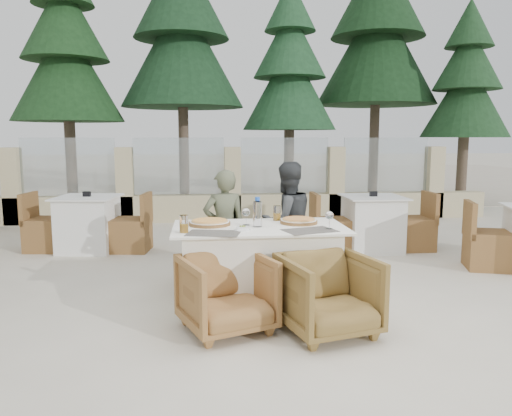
{
  "coord_description": "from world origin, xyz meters",
  "views": [
    {
      "loc": [
        -0.57,
        -4.63,
        1.6
      ],
      "look_at": [
        -0.05,
        0.2,
        0.9
      ],
      "focal_mm": 35.0,
      "sensor_mm": 36.0,
      "label": 1
    }
  ],
  "objects": [
    {
      "name": "pine_far_right",
      "position": [
        5.5,
        6.5,
        2.25
      ],
      "size": [
        1.98,
        1.98,
        4.5
      ],
      "primitive_type": "cone",
      "color": "#1E4322",
      "rests_on": "ground"
    },
    {
      "name": "pizza_left",
      "position": [
        -0.51,
        0.02,
        0.8
      ],
      "size": [
        0.41,
        0.41,
        0.05
      ],
      "primitive_type": "cylinder",
      "rotation": [
        0.0,
        0.0,
        0.06
      ],
      "color": "orange",
      "rests_on": "dining_table"
    },
    {
      "name": "wine_glass_centre",
      "position": [
        -0.16,
        -0.03,
        0.86
      ],
      "size": [
        0.09,
        0.09,
        0.18
      ],
      "primitive_type": null,
      "rotation": [
        0.0,
        0.0,
        -0.28
      ],
      "color": "silver",
      "rests_on": "dining_table"
    },
    {
      "name": "placemat_near_left",
      "position": [
        -0.48,
        -0.39,
        0.77
      ],
      "size": [
        0.51,
        0.39,
        0.0
      ],
      "primitive_type": "cube",
      "rotation": [
        0.0,
        0.0,
        -0.22
      ],
      "color": "#5B564E",
      "rests_on": "dining_table"
    },
    {
      "name": "bg_table_b",
      "position": [
        1.8,
        2.06,
        0.39
      ],
      "size": [
        1.65,
        0.84,
        0.77
      ],
      "primitive_type": null,
      "rotation": [
        0.0,
        0.0,
        -0.01
      ],
      "color": "white",
      "rests_on": "ground"
    },
    {
      "name": "dining_table",
      "position": [
        -0.05,
        -0.1,
        0.39
      ],
      "size": [
        1.6,
        0.9,
        0.77
      ],
      "primitive_type": null,
      "color": "white",
      "rests_on": "ground"
    },
    {
      "name": "armchair_near_right",
      "position": [
        0.44,
        -0.81,
        0.33
      ],
      "size": [
        0.86,
        0.87,
        0.65
      ],
      "primitive_type": "imported",
      "rotation": [
        0.0,
        0.0,
        0.26
      ],
      "color": "olive",
      "rests_on": "ground"
    },
    {
      "name": "sand_patch",
      "position": [
        0.0,
        14.0,
        0.01
      ],
      "size": [
        30.0,
        16.0,
        0.01
      ],
      "primitive_type": "cube",
      "color": "beige",
      "rests_on": "ground"
    },
    {
      "name": "water_bottle",
      "position": [
        -0.07,
        -0.11,
        0.91
      ],
      "size": [
        0.09,
        0.09,
        0.28
      ],
      "primitive_type": "cylinder",
      "rotation": [
        0.0,
        0.0,
        0.16
      ],
      "color": "#BBDDF6",
      "rests_on": "dining_table"
    },
    {
      "name": "bg_table_a",
      "position": [
        -2.17,
        2.47,
        0.39
      ],
      "size": [
        1.73,
        1.03,
        0.77
      ],
      "primitive_type": null,
      "rotation": [
        0.0,
        0.0,
        -0.13
      ],
      "color": "white",
      "rests_on": "ground"
    },
    {
      "name": "ground",
      "position": [
        0.0,
        0.0,
        0.0
      ],
      "size": [
        80.0,
        80.0,
        0.0
      ],
      "primitive_type": "plane",
      "color": "beige",
      "rests_on": "ground"
    },
    {
      "name": "armchair_far_left",
      "position": [
        -0.37,
        0.71,
        0.29
      ],
      "size": [
        0.68,
        0.69,
        0.58
      ],
      "primitive_type": "imported",
      "rotation": [
        0.0,
        0.0,
        3.05
      ],
      "color": "brown",
      "rests_on": "ground"
    },
    {
      "name": "armchair_near_left",
      "position": [
        -0.38,
        -0.67,
        0.32
      ],
      "size": [
        0.88,
        0.9,
        0.64
      ],
      "primitive_type": "imported",
      "rotation": [
        0.0,
        0.0,
        0.36
      ],
      "color": "#9B6B38",
      "rests_on": "ground"
    },
    {
      "name": "perimeter_wall_far",
      "position": [
        0.0,
        4.8,
        0.8
      ],
      "size": [
        10.0,
        0.34,
        1.6
      ],
      "primitive_type": null,
      "color": "#CBBD8F",
      "rests_on": "ground"
    },
    {
      "name": "diner_left",
      "position": [
        -0.34,
        0.61,
        0.63
      ],
      "size": [
        0.5,
        0.37,
        1.26
      ],
      "primitive_type": "imported",
      "rotation": [
        0.0,
        0.0,
        3.3
      ],
      "color": "#565B42",
      "rests_on": "ground"
    },
    {
      "name": "wine_glass_corner",
      "position": [
        0.57,
        -0.3,
        0.86
      ],
      "size": [
        0.09,
        0.09,
        0.18
      ],
      "primitive_type": null,
      "rotation": [
        0.0,
        0.0,
        -0.16
      ],
      "color": "white",
      "rests_on": "dining_table"
    },
    {
      "name": "pine_far_left",
      "position": [
        -3.5,
        7.0,
        2.75
      ],
      "size": [
        2.42,
        2.42,
        5.5
      ],
      "primitive_type": "cone",
      "color": "#1B3F1C",
      "rests_on": "ground"
    },
    {
      "name": "placemat_near_right",
      "position": [
        0.37,
        -0.36,
        0.77
      ],
      "size": [
        0.52,
        0.42,
        0.0
      ],
      "primitive_type": "cube",
      "rotation": [
        0.0,
        0.0,
        0.29
      ],
      "color": "#5B554E",
      "rests_on": "dining_table"
    },
    {
      "name": "pine_centre",
      "position": [
        1.5,
        7.2,
        2.5
      ],
      "size": [
        2.2,
        2.2,
        5.0
      ],
      "primitive_type": "cone",
      "color": "#214E2A",
      "rests_on": "ground"
    },
    {
      "name": "olive_dish",
      "position": [
        -0.22,
        -0.28,
        0.79
      ],
      "size": [
        0.14,
        0.14,
        0.04
      ],
      "primitive_type": null,
      "rotation": [
        0.0,
        0.0,
        -0.39
      ],
      "color": "white",
      "rests_on": "dining_table"
    },
    {
      "name": "beer_glass_left",
      "position": [
        -0.73,
        -0.32,
        0.85
      ],
      "size": [
        0.08,
        0.08,
        0.15
      ],
      "primitive_type": "cylinder",
      "rotation": [
        0.0,
        0.0,
        0.01
      ],
      "color": "orange",
      "rests_on": "dining_table"
    },
    {
      "name": "pine_mid_right",
      "position": [
        3.8,
        7.8,
        3.4
      ],
      "size": [
        2.99,
        2.99,
        6.8
      ],
      "primitive_type": "cone",
      "color": "#17371A",
      "rests_on": "ground"
    },
    {
      "name": "diner_right",
      "position": [
        0.34,
        0.65,
        0.67
      ],
      "size": [
        0.79,
        0.71,
        1.33
      ],
      "primitive_type": "imported",
      "rotation": [
        0.0,
        0.0,
        3.51
      ],
      "color": "#35383A",
      "rests_on": "ground"
    },
    {
      "name": "armchair_far_right",
      "position": [
        0.51,
        0.88,
        0.29
      ],
      "size": [
        0.72,
        0.74,
        0.59
      ],
      "primitive_type": "imported",
      "rotation": [
        0.0,
        0.0,
        3.3
      ],
      "color": "brown",
      "rests_on": "ground"
    },
    {
      "name": "pine_mid_left",
      "position": [
        -1.0,
        7.5,
        3.25
      ],
      "size": [
        2.86,
        2.86,
        6.5
      ],
      "primitive_type": "cone",
      "color": "#193C1F",
      "rests_on": "ground"
    },
    {
      "name": "pizza_right",
      "position": [
        0.35,
        0.03,
        0.79
      ],
      "size": [
        0.4,
        0.4,
        0.05
      ],
      "primitive_type": "cylinder",
      "rotation": [
        0.0,
        0.0,
        0.13
      ],
      "color": "#CB5A1B",
      "rests_on": "dining_table"
    },
    {
      "name": "beer_glass_right",
      "position": [
        0.16,
        0.21,
        0.84
      ],
      "size": [
        0.08,
        0.08,
        0.15
      ],
      "primitive_type": "cylinder",
      "rotation": [
        0.0,
        0.0,
        -0.15
      ],
      "color": "orange",
      "rests_on": "dining_table"
    }
  ]
}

